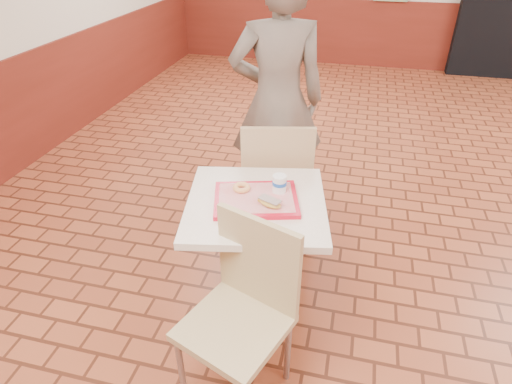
% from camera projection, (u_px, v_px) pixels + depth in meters
% --- Properties ---
extents(wainscot_band, '(8.00, 10.00, 1.00)m').
position_uv_depth(wainscot_band, '(494.00, 223.00, 2.59)').
color(wainscot_band, '#5C1B11').
rests_on(wainscot_band, ground).
extents(main_table, '(0.74, 0.74, 0.78)m').
position_uv_depth(main_table, '(256.00, 239.00, 2.42)').
color(main_table, beige).
rests_on(main_table, ground).
extents(chair_main_front, '(0.57, 0.57, 0.95)m').
position_uv_depth(chair_main_front, '(244.00, 304.00, 2.00)').
color(chair_main_front, tan).
rests_on(chair_main_front, ground).
extents(chair_main_back, '(0.55, 0.55, 0.99)m').
position_uv_depth(chair_main_back, '(276.00, 180.00, 2.91)').
color(chair_main_back, tan).
rests_on(chair_main_back, ground).
extents(customer, '(0.80, 0.65, 1.89)m').
position_uv_depth(customer, '(277.00, 102.00, 3.07)').
color(customer, '#6E6155').
rests_on(customer, ground).
extents(serving_tray, '(0.44, 0.34, 0.03)m').
position_uv_depth(serving_tray, '(256.00, 199.00, 2.27)').
color(serving_tray, red).
rests_on(serving_tray, main_table).
extents(ring_donut, '(0.12, 0.12, 0.03)m').
position_uv_depth(ring_donut, '(242.00, 188.00, 2.32)').
color(ring_donut, '#F5A459').
rests_on(ring_donut, serving_tray).
extents(long_john_donut, '(0.15, 0.11, 0.04)m').
position_uv_depth(long_john_donut, '(269.00, 202.00, 2.19)').
color(long_john_donut, gold).
rests_on(long_john_donut, serving_tray).
extents(paper_cup, '(0.08, 0.08, 0.10)m').
position_uv_depth(paper_cup, '(279.00, 183.00, 2.29)').
color(paper_cup, white).
rests_on(paper_cup, serving_tray).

